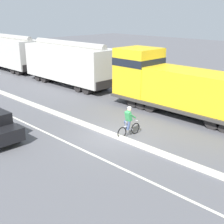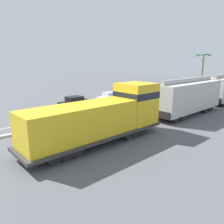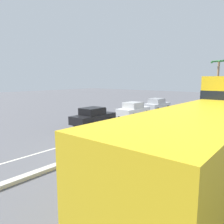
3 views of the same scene
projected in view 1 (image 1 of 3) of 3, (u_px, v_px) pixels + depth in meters
ground_plane at (115, 137)px, 17.64m from camera, size 120.00×120.00×0.00m
median_curb at (53, 112)px, 21.66m from camera, size 0.36×36.00×0.16m
lane_stripe at (22, 121)px, 20.08m from camera, size 0.14×36.00×0.01m
locomotive at (178, 88)px, 21.12m from camera, size 3.10×11.61×4.20m
hopper_car_lead at (69, 63)px, 29.23m from camera, size 2.90×10.60×4.18m
hopper_car_middle at (9, 52)px, 37.06m from camera, size 2.90×10.60×4.18m
cyclist at (129, 123)px, 17.51m from camera, size 1.71×0.48×1.71m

